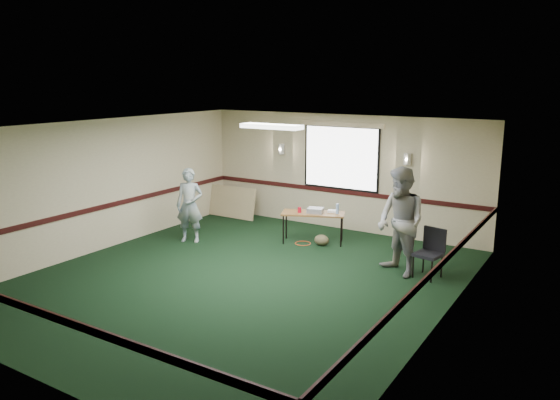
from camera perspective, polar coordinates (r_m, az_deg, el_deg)
The scene contains 13 objects.
ground at distance 9.86m, azimuth -4.04°, elevation -8.23°, with size 8.00×8.00×0.00m, color black.
room_shell at distance 11.17m, azimuth 2.24°, elevation 2.68°, with size 8.00×8.02×8.00m.
folding_table at distance 11.79m, azimuth 3.48°, elevation -1.56°, with size 1.45×1.02×0.67m.
projector at distance 11.75m, azimuth 3.72°, elevation -1.09°, with size 0.33×0.27×0.11m, color gray.
game_console at distance 11.84m, azimuth 5.48°, elevation -1.17°, with size 0.18×0.15×0.05m, color white.
red_cup at distance 11.75m, azimuth 2.05°, elevation -1.04°, with size 0.08×0.08×0.12m, color #B10B1C.
water_bottle at distance 11.69m, azimuth 6.02°, elevation -0.92°, with size 0.07×0.07×0.22m, color #7B9BCA.
duffel_bag at distance 11.74m, azimuth 4.37°, elevation -4.20°, with size 0.33×0.25×0.23m, color #4A472A.
cable_coil at distance 11.86m, azimuth 2.41°, elevation -4.55°, with size 0.35×0.35×0.02m, color #D1491A.
folded_table at distance 14.10m, azimuth -5.32°, elevation -0.17°, with size 1.56×0.07×0.80m, color tan.
conference_chair at distance 10.17m, azimuth 15.49°, elevation -4.93°, with size 0.51×0.53×0.89m.
person_left at distance 11.99m, azimuth -9.42°, elevation -0.55°, with size 0.59×0.39×1.62m, color #39567F.
person_right at distance 10.02m, azimuth 12.50°, elevation -2.25°, with size 0.96×0.75×1.97m, color #6B79A6.
Camera 1 is at (5.45, -7.44, 3.50)m, focal length 35.00 mm.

